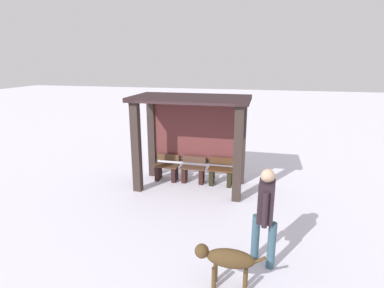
{
  "coord_description": "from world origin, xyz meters",
  "views": [
    {
      "loc": [
        1.9,
        -7.79,
        3.47
      ],
      "look_at": [
        0.12,
        -0.33,
        1.35
      ],
      "focal_mm": 28.44,
      "sensor_mm": 36.0,
      "label": 1
    }
  ],
  "objects_px": {
    "bench_right_inside": "(221,174)",
    "dog": "(226,259)",
    "bench_left_inside": "(167,170)",
    "bench_center_inside": "(193,172)",
    "person_walking": "(265,210)",
    "bus_shelter": "(192,123)"
  },
  "relations": [
    {
      "from": "bench_right_inside",
      "to": "dog",
      "type": "bearing_deg",
      "value": -80.63
    },
    {
      "from": "bench_left_inside",
      "to": "person_walking",
      "type": "relative_size",
      "value": 0.43
    },
    {
      "from": "bench_right_inside",
      "to": "dog",
      "type": "relative_size",
      "value": 0.71
    },
    {
      "from": "bench_left_inside",
      "to": "person_walking",
      "type": "distance_m",
      "value": 4.41
    },
    {
      "from": "bus_shelter",
      "to": "dog",
      "type": "relative_size",
      "value": 2.85
    },
    {
      "from": "bench_right_inside",
      "to": "person_walking",
      "type": "xyz_separation_m",
      "value": [
        1.22,
        -3.3,
        0.71
      ]
    },
    {
      "from": "bench_left_inside",
      "to": "dog",
      "type": "relative_size",
      "value": 0.69
    },
    {
      "from": "bench_center_inside",
      "to": "bench_right_inside",
      "type": "height_order",
      "value": "bench_right_inside"
    },
    {
      "from": "dog",
      "to": "person_walking",
      "type": "bearing_deg",
      "value": 53.86
    },
    {
      "from": "bench_right_inside",
      "to": "bench_left_inside",
      "type": "bearing_deg",
      "value": 179.96
    },
    {
      "from": "person_walking",
      "to": "dog",
      "type": "bearing_deg",
      "value": -126.14
    },
    {
      "from": "bench_center_inside",
      "to": "bench_right_inside",
      "type": "bearing_deg",
      "value": -0.03
    },
    {
      "from": "bench_left_inside",
      "to": "person_walking",
      "type": "bearing_deg",
      "value": -49.26
    },
    {
      "from": "bus_shelter",
      "to": "bench_center_inside",
      "type": "bearing_deg",
      "value": 90.0
    },
    {
      "from": "bench_center_inside",
      "to": "person_walking",
      "type": "bearing_deg",
      "value": -58.4
    },
    {
      "from": "bus_shelter",
      "to": "dog",
      "type": "height_order",
      "value": "bus_shelter"
    },
    {
      "from": "bench_right_inside",
      "to": "bench_center_inside",
      "type": "bearing_deg",
      "value": 179.97
    },
    {
      "from": "bench_center_inside",
      "to": "dog",
      "type": "xyz_separation_m",
      "value": [
        1.48,
        -4.05,
        0.19
      ]
    },
    {
      "from": "bench_left_inside",
      "to": "bench_center_inside",
      "type": "height_order",
      "value": "bench_center_inside"
    },
    {
      "from": "bench_right_inside",
      "to": "person_walking",
      "type": "distance_m",
      "value": 3.58
    },
    {
      "from": "bus_shelter",
      "to": "bench_right_inside",
      "type": "relative_size",
      "value": 4.0
    },
    {
      "from": "bus_shelter",
      "to": "bench_right_inside",
      "type": "bearing_deg",
      "value": 11.35
    }
  ]
}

